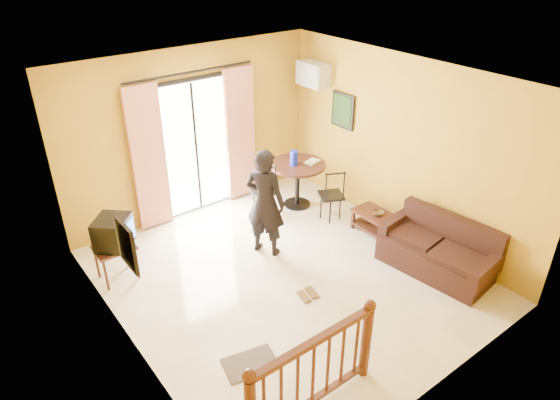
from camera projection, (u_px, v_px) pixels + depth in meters
ground at (286, 276)px, 7.11m from camera, size 5.00×5.00×0.00m
room_shell at (287, 168)px, 6.29m from camera, size 5.00×5.00×5.00m
balcony_door at (196, 146)px, 8.23m from camera, size 2.25×0.14×2.46m
tv_table at (114, 251)px, 6.86m from camera, size 0.53×0.44×0.53m
television at (114, 232)px, 6.74m from camera, size 0.64×0.64×0.43m
picture_left at (127, 245)px, 5.04m from camera, size 0.05×0.42×0.52m
dining_table at (298, 172)px, 8.62m from camera, size 0.96×0.96×0.80m
water_jug at (294, 158)px, 8.44m from camera, size 0.14×0.14×0.25m
serving_tray at (312, 162)px, 8.60m from camera, size 0.32×0.25×0.02m
dining_chairs at (296, 216)px, 8.57m from camera, size 1.32×1.32×0.95m
air_conditioner at (313, 74)px, 8.54m from camera, size 0.31×0.60×0.40m
botanical_print at (343, 111)px, 8.39m from camera, size 0.05×0.50×0.60m
coffee_table at (377, 221)px, 7.98m from camera, size 0.44×0.80×0.36m
bowl at (378, 213)px, 7.91m from camera, size 0.20×0.20×0.06m
sofa at (439, 251)px, 7.13m from camera, size 0.96×1.76×0.80m
standing_person at (265, 203)px, 7.26m from camera, size 0.65×0.73×1.68m
stair_balustrade at (313, 369)px, 4.90m from camera, size 1.63×0.13×1.04m
doormat at (250, 363)px, 5.68m from camera, size 0.67×0.52×0.02m
sandals at (308, 295)px, 6.73m from camera, size 0.29×0.27×0.03m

